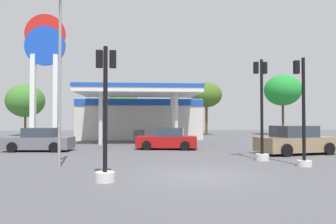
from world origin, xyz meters
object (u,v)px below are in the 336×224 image
object	(u,v)px
car_2	(167,139)
corner_streetlamp	(59,64)
tree_0	(25,101)
traffic_signal_1	(262,120)
tree_3	(283,90)
car_1	(39,140)
tree_2	(206,95)
tree_1	(123,98)
traffic_signal_2	(303,126)
traffic_signal_0	(105,127)
station_pole_sign	(45,62)
car_0	(296,141)

from	to	relation	value
car_2	corner_streetlamp	size ratio (longest dim) A/B	0.59
car_2	tree_0	bearing A→B (deg)	131.81
traffic_signal_1	corner_streetlamp	distance (m)	9.75
tree_0	tree_3	xyz separation A→B (m)	(31.77, -0.80, 1.43)
car_1	tree_2	size ratio (longest dim) A/B	0.63
tree_0	car_1	bearing A→B (deg)	-67.20
car_2	tree_1	size ratio (longest dim) A/B	0.67
tree_2	tree_0	bearing A→B (deg)	-179.74
traffic_signal_2	tree_2	world-z (taller)	tree_2
traffic_signal_0	tree_2	world-z (taller)	tree_2
traffic_signal_0	traffic_signal_1	bearing A→B (deg)	33.30
tree_2	car_1	bearing A→B (deg)	-128.19
traffic_signal_1	tree_2	distance (m)	24.07
car_1	tree_1	bearing A→B (deg)	76.26
car_1	tree_0	world-z (taller)	tree_0
station_pole_sign	tree_0	world-z (taller)	station_pole_sign
tree_1	tree_3	bearing A→B (deg)	1.86
traffic_signal_0	tree_0	size ratio (longest dim) A/B	0.70
car_1	traffic_signal_0	distance (m)	11.37
tree_2	traffic_signal_1	bearing A→B (deg)	-95.10
traffic_signal_0	tree_0	distance (m)	31.24
traffic_signal_1	traffic_signal_2	xyz separation A→B (m)	(1.04, -1.98, -0.23)
station_pole_sign	traffic_signal_2	world-z (taller)	station_pole_sign
car_0	tree_2	world-z (taller)	tree_2
station_pole_sign	car_2	bearing A→B (deg)	-36.23
tree_0	traffic_signal_0	bearing A→B (deg)	-65.24
tree_0	corner_streetlamp	bearing A→B (deg)	-67.02
traffic_signal_1	tree_3	xyz separation A→B (m)	(11.71, 22.88, 3.70)
tree_2	tree_3	distance (m)	9.65
traffic_signal_1	tree_3	world-z (taller)	tree_3
station_pole_sign	tree_0	distance (m)	11.79
station_pole_sign	corner_streetlamp	size ratio (longest dim) A/B	1.59
corner_streetlamp	traffic_signal_0	bearing A→B (deg)	-52.02
car_1	traffic_signal_1	distance (m)	13.54
car_0	tree_0	xyz separation A→B (m)	(-23.07, 21.18, 3.49)
corner_streetlamp	tree_1	bearing A→B (deg)	87.43
car_0	traffic_signal_0	size ratio (longest dim) A/B	1.11
car_2	tree_0	world-z (taller)	tree_0
traffic_signal_2	tree_1	bearing A→B (deg)	110.97
tree_2	traffic_signal_2	bearing A→B (deg)	-92.40
car_2	tree_0	xyz separation A→B (m)	(-15.86, 17.73, 3.58)
traffic_signal_1	tree_3	bearing A→B (deg)	62.89
car_1	tree_0	xyz separation A→B (m)	(-7.69, 18.31, 3.57)
car_1	tree_0	distance (m)	20.18
car_1	tree_2	distance (m)	23.83
tree_2	tree_3	world-z (taller)	tree_3
traffic_signal_2	corner_streetlamp	distance (m)	10.68
station_pole_sign	traffic_signal_0	bearing A→B (deg)	-67.23
traffic_signal_0	tree_3	bearing A→B (deg)	55.73
traffic_signal_0	corner_streetlamp	world-z (taller)	corner_streetlamp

